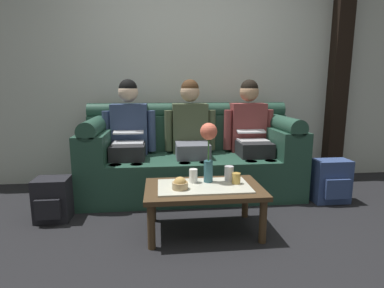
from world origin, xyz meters
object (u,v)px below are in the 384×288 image
at_px(cup_far_center, 193,176).
at_px(backpack_right, 331,181).
at_px(snack_bowl, 180,184).
at_px(coffee_table, 204,192).
at_px(cup_near_right, 229,173).
at_px(person_left, 129,133).
at_px(flower_vase, 209,143).
at_px(person_right, 250,132).
at_px(couch, 191,158).
at_px(backpack_left, 53,200).
at_px(person_middle, 191,132).
at_px(cup_near_left, 236,178).

bearing_deg(cup_far_center, backpack_right, 15.86).
bearing_deg(snack_bowl, backpack_right, 19.74).
bearing_deg(coffee_table, cup_near_right, 25.89).
xyz_separation_m(cup_near_right, backpack_right, (1.13, 0.38, -0.23)).
bearing_deg(person_left, flower_vase, -51.04).
bearing_deg(person_right, couch, 179.68).
height_order(flower_vase, cup_far_center, flower_vase).
xyz_separation_m(couch, cup_near_right, (0.23, -0.85, 0.07)).
distance_m(cup_near_right, backpack_left, 1.53).
relative_size(coffee_table, flower_vase, 1.90).
relative_size(person_middle, cup_far_center, 11.04).
xyz_separation_m(snack_bowl, cup_near_left, (0.45, 0.08, 0.01)).
distance_m(flower_vase, snack_bowl, 0.40).
distance_m(person_left, coffee_table, 1.21).
distance_m(flower_vase, cup_near_left, 0.36).
bearing_deg(flower_vase, person_middle, 93.23).
bearing_deg(backpack_right, coffee_table, -160.13).
bearing_deg(flower_vase, backpack_left, 168.91).
xyz_separation_m(cup_near_left, backpack_left, (-1.53, 0.32, -0.24)).
relative_size(person_middle, person_right, 1.00).
bearing_deg(person_left, cup_far_center, -56.28).
height_order(cup_near_right, cup_far_center, cup_near_right).
xyz_separation_m(coffee_table, flower_vase, (0.05, 0.09, 0.38)).
bearing_deg(couch, cup_far_center, -94.72).
bearing_deg(cup_near_right, coffee_table, -154.11).
distance_m(flower_vase, backpack_right, 1.46).
xyz_separation_m(person_right, backpack_right, (0.70, -0.47, -0.45)).
relative_size(person_left, person_middle, 1.00).
xyz_separation_m(couch, cup_near_left, (0.26, -0.94, 0.05)).
bearing_deg(backpack_right, cup_near_right, -161.39).
distance_m(couch, coffee_table, 0.96).
bearing_deg(person_left, snack_bowl, -65.48).
height_order(coffee_table, flower_vase, flower_vase).
bearing_deg(coffee_table, cup_far_center, 130.67).
xyz_separation_m(person_middle, flower_vase, (0.05, -0.87, 0.05)).
bearing_deg(cup_near_left, person_middle, 105.63).
xyz_separation_m(flower_vase, cup_near_left, (0.21, -0.07, -0.28)).
height_order(couch, coffee_table, couch).
xyz_separation_m(cup_near_right, backpack_left, (-1.49, 0.23, -0.26)).
xyz_separation_m(person_left, cup_near_right, (0.88, -0.85, -0.22)).
bearing_deg(snack_bowl, cup_near_left, 10.43).
bearing_deg(cup_far_center, backpack_left, 167.71).
relative_size(person_middle, coffee_table, 1.34).
distance_m(couch, backpack_left, 1.42).
relative_size(person_left, cup_far_center, 11.04).
bearing_deg(person_right, backpack_left, -162.19).
distance_m(snack_bowl, cup_near_left, 0.46).
distance_m(couch, cup_near_left, 0.98).
bearing_deg(cup_far_center, flower_vase, 1.08).
bearing_deg(backpack_left, person_middle, 26.06).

